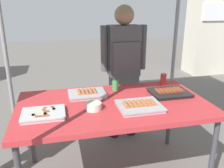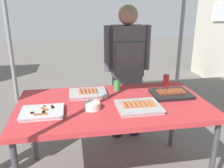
# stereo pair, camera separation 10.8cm
# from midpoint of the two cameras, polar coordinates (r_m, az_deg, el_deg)

# --- Properties ---
(stall_table) EXTENTS (1.60, 0.90, 0.75)m
(stall_table) POSITION_cam_midpoint_polar(r_m,az_deg,el_deg) (2.04, -1.19, -5.84)
(stall_table) COLOR #C63338
(stall_table) RESTS_ON ground
(tray_grilled_sausages) EXTENTS (0.35, 0.29, 0.05)m
(tray_grilled_sausages) POSITION_cam_midpoint_polar(r_m,az_deg,el_deg) (1.92, 4.98, -5.23)
(tray_grilled_sausages) COLOR #ADADB2
(tray_grilled_sausages) RESTS_ON stall_table
(tray_meat_skewers) EXTENTS (0.32, 0.24, 0.04)m
(tray_meat_skewers) POSITION_cam_midpoint_polar(r_m,az_deg,el_deg) (1.87, -17.67, -6.86)
(tray_meat_skewers) COLOR silver
(tray_meat_skewers) RESTS_ON stall_table
(tray_pork_links) EXTENTS (0.35, 0.28, 0.05)m
(tray_pork_links) POSITION_cam_midpoint_polar(r_m,az_deg,el_deg) (2.24, 12.23, -1.97)
(tray_pork_links) COLOR black
(tray_pork_links) RESTS_ON stall_table
(tray_spring_rolls) EXTENTS (0.33, 0.25, 0.05)m
(tray_spring_rolls) POSITION_cam_midpoint_polar(r_m,az_deg,el_deg) (2.18, -7.39, -2.29)
(tray_spring_rolls) COLOR #ADADB2
(tray_spring_rolls) RESTS_ON stall_table
(condiment_bowl) EXTENTS (0.13, 0.13, 0.06)m
(condiment_bowl) POSITION_cam_midpoint_polar(r_m,az_deg,el_deg) (1.89, -6.07, -5.32)
(condiment_bowl) COLOR silver
(condiment_bowl) RESTS_ON stall_table
(drink_cup_near_edge) EXTENTS (0.06, 0.06, 0.09)m
(drink_cup_near_edge) POSITION_cam_midpoint_polar(r_m,az_deg,el_deg) (2.30, -0.55, -0.36)
(drink_cup_near_edge) COLOR #3F994C
(drink_cup_near_edge) RESTS_ON stall_table
(drink_cup_by_wok) EXTENTS (0.06, 0.06, 0.12)m
(drink_cup_by_wok) POSITION_cam_midpoint_polar(r_m,az_deg,el_deg) (2.48, 10.97, 1.09)
(drink_cup_by_wok) COLOR red
(drink_cup_by_wok) RESTS_ON stall_table
(vendor_woman) EXTENTS (0.52, 0.23, 1.54)m
(vendor_woman) POSITION_cam_midpoint_polar(r_m,az_deg,el_deg) (2.69, 1.66, 4.88)
(vendor_woman) COLOR black
(vendor_woman) RESTS_ON ground
(neighbor_stall_left) EXTENTS (0.89, 0.62, 1.73)m
(neighbor_stall_left) POSITION_cam_midpoint_polar(r_m,az_deg,el_deg) (5.93, 21.59, 10.88)
(neighbor_stall_left) COLOR beige
(neighbor_stall_left) RESTS_ON ground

